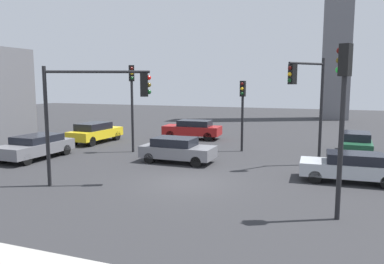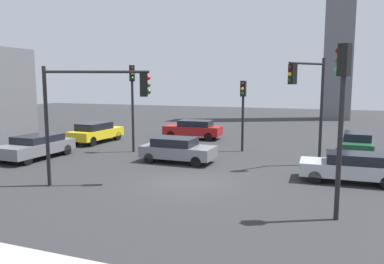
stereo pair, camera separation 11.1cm
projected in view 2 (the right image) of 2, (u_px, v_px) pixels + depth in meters
The scene contains 12 objects.
ground_plane at pixel (187, 182), 16.72m from camera, with size 100.93×100.93×0.00m, color #2D2D30.
traffic_light_0 at pixel (308, 92), 19.21m from camera, with size 1.69×2.13×5.72m.
traffic_light_1 at pixel (95, 100), 15.91m from camera, with size 4.16×1.99×5.13m.
traffic_light_2 at pixel (132, 92), 23.58m from camera, with size 0.45×0.49×5.52m.
traffic_light_3 at pixel (342, 100), 11.71m from camera, with size 0.49×0.43×5.64m.
traffic_light_4 at pixel (243, 102), 23.85m from camera, with size 0.34×0.47×4.55m.
car_0 at pixel (193, 129), 29.53m from camera, with size 4.55×1.97×1.48m.
car_1 at pixel (36, 146), 21.94m from camera, with size 2.13×4.66×1.37m.
car_2 at pixel (96, 132), 27.70m from camera, with size 2.05×4.59×1.50m.
car_3 at pixel (177, 149), 20.88m from camera, with size 4.08×1.88×1.39m.
car_5 at pixel (357, 143), 23.24m from camera, with size 1.94×4.11×1.35m.
car_6 at pixel (351, 167), 16.71m from camera, with size 4.29×1.89×1.33m.
Camera 2 is at (5.92, -15.16, 4.46)m, focal length 34.92 mm.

